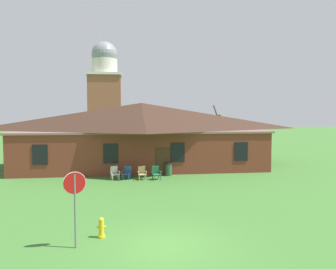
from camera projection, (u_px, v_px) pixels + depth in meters
ground_plane at (166, 246)px, 11.63m from camera, size 200.00×200.00×0.00m
brick_building at (141, 134)px, 29.77m from camera, size 21.50×10.40×5.79m
dome_tower at (105, 96)px, 49.02m from camera, size 5.18×5.18×16.54m
stop_sign at (75, 194)px, 11.37m from camera, size 0.78×0.26×2.75m
lawn_chair_by_porch at (115, 172)px, 23.53m from camera, size 0.75×0.80×0.96m
lawn_chair_near_door at (127, 172)px, 23.66m from camera, size 0.76×0.81×0.96m
lawn_chair_left_end at (142, 173)px, 23.49m from camera, size 0.68×0.71×0.96m
lawn_chair_middle at (156, 173)px, 23.51m from camera, size 0.73×0.77×0.96m
bare_tree_beside_building at (219, 134)px, 34.83m from camera, size 1.94×1.88×5.72m
fire_hydrant at (101, 228)px, 12.44m from camera, size 0.36×0.28×0.79m
trash_bin at (169, 169)px, 24.93m from camera, size 0.56×0.56×0.98m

